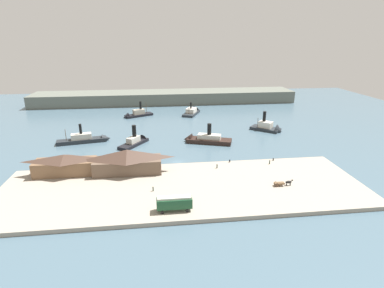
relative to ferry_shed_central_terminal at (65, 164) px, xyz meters
name	(u,v)px	position (x,y,z in m)	size (l,w,h in m)	color
ground_plane	(178,162)	(37.66, 8.12, -4.66)	(320.00, 320.00, 0.00)	#476070
quay_promenade	(184,188)	(37.66, -13.88, -4.06)	(110.00, 36.00, 1.20)	#9E9384
seawall_edge	(179,165)	(37.66, 4.52, -4.16)	(110.00, 0.80, 1.00)	gray
ferry_shed_central_terminal	(65,164)	(0.00, 0.00, 0.00)	(19.72, 7.38, 6.82)	brown
ferry_shed_east_terminal	(127,161)	(20.29, -1.14, 0.62)	(22.44, 8.29, 8.03)	brown
street_tram	(174,202)	(34.07, -26.88, -1.09)	(9.18, 2.82, 4.02)	#1E4C2D
horse_cart	(283,183)	(67.71, -16.83, -2.53)	(5.89, 1.33, 1.87)	brown
pedestrian_standing_center	(217,166)	(50.47, -1.42, -2.74)	(0.39, 0.39, 1.59)	#3D4C42
pedestrian_near_east_shed	(270,162)	(69.84, -0.08, -2.76)	(0.38, 0.38, 1.54)	#3D4C42
pedestrian_walking_west	(153,189)	(28.56, -15.50, -2.76)	(0.38, 0.38, 1.53)	#3D4C42
mooring_post_center_west	(230,161)	(56.08, 3.23, -3.01)	(0.44, 0.44, 0.90)	black
mooring_post_east	(273,159)	(72.29, 2.75, -3.01)	(0.44, 0.44, 0.90)	black
ferry_departing_north	(204,139)	(50.74, 29.42, -3.18)	(21.79, 12.27, 10.54)	black
ferry_approaching_west	(192,112)	(52.40, 83.61, -3.42)	(12.83, 18.49, 9.80)	#23282D
ferry_outer_harbor	(136,141)	(21.36, 31.13, -3.21)	(13.43, 16.63, 10.18)	black
ferry_mid_harbor	(87,139)	(-0.44, 36.11, -3.23)	(23.13, 8.60, 9.68)	#23282D
ferry_near_quay	(136,115)	(18.49, 79.82, -3.33)	(17.98, 12.19, 10.29)	black
ferry_moored_east	(269,128)	(85.82, 43.06, -3.16)	(15.75, 14.90, 11.74)	#23282D
far_headland	(166,97)	(37.66, 118.12, -0.66)	(180.00, 24.00, 8.00)	#60665B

